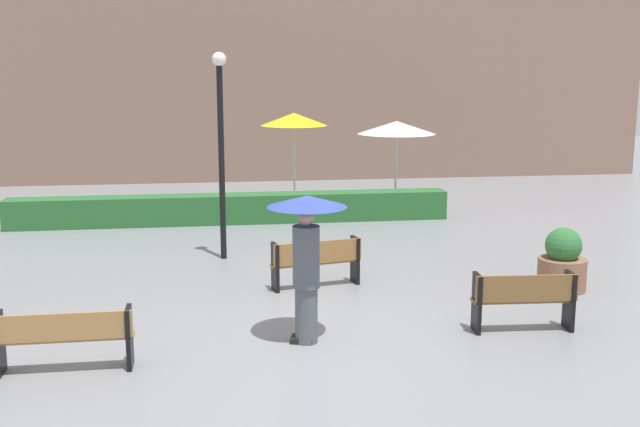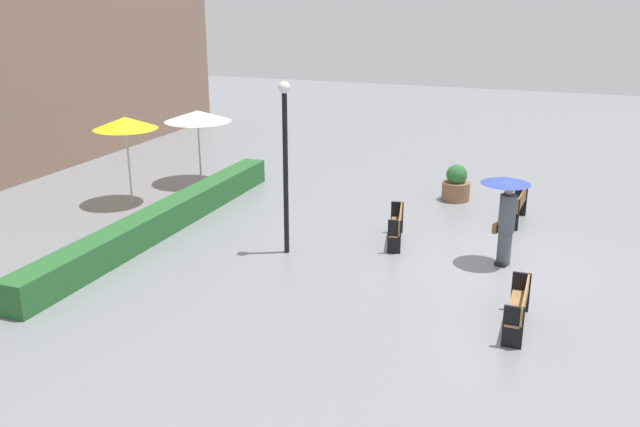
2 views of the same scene
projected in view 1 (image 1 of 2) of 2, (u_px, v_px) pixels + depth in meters
ground_plane at (309, 336)px, 10.96m from camera, size 60.00×60.00×0.00m
bench_mid_center at (317, 259)px, 13.29m from camera, size 1.64×0.64×0.85m
bench_near_left at (64, 336)px, 9.57m from camera, size 1.72×0.37×0.81m
bench_near_right at (524, 297)px, 11.05m from camera, size 1.53×0.44×0.88m
pedestrian_with_umbrella at (306, 243)px, 10.48m from camera, size 1.12×1.12×2.09m
planter_pot at (562, 263)px, 13.17m from camera, size 0.84×0.84×1.11m
lamp_post at (221, 135)px, 14.97m from camera, size 0.28×0.28×4.14m
patio_umbrella_yellow at (294, 120)px, 21.07m from camera, size 1.86×1.86×2.60m
patio_umbrella_white at (397, 128)px, 20.73m from camera, size 2.14×2.14×2.40m
hedge_strip at (232, 209)px, 18.94m from camera, size 10.95×0.70×0.72m
building_facade at (250, 53)px, 25.70m from camera, size 28.00×1.20×8.69m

